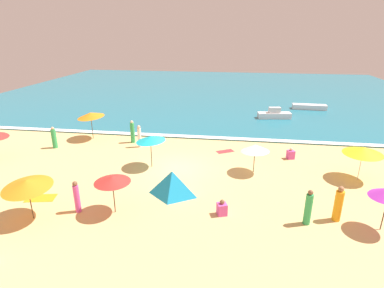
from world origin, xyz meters
name	(u,v)px	position (x,y,z in m)	size (l,w,h in m)	color
ground_plane	(177,168)	(0.00, 0.00, 0.00)	(60.00, 60.00, 0.00)	#D8B775
ocean_water	(213,91)	(0.00, 28.00, 0.05)	(60.00, 44.00, 0.10)	teal
wave_breaker_foam	(191,136)	(0.00, 6.30, 0.10)	(57.00, 0.70, 0.01)	white
beach_umbrella_0	(151,139)	(-1.70, 0.00, 1.97)	(2.37, 2.36, 2.21)	#4C3823
beach_umbrella_3	(255,148)	(5.01, 0.13, 1.67)	(2.49, 2.48, 1.94)	#4C3823
beach_umbrella_5	(27,184)	(-5.77, -6.76, 1.88)	(2.48, 2.50, 2.17)	#4C3823
beach_umbrella_6	(112,179)	(-2.05, -5.65, 1.82)	(2.47, 2.47, 1.99)	#4C3823
beach_umbrella_7	(91,115)	(-8.14, 4.84, 2.06)	(3.04, 3.03, 2.37)	#4C3823
beach_umbrella_8	(363,150)	(11.34, 0.09, 1.87)	(3.16, 3.17, 2.13)	silver
beach_tent	(172,183)	(0.47, -3.59, 0.74)	(2.09, 1.61, 1.48)	#1999D8
beachgoer_2	(54,138)	(-10.09, 2.35, 0.79)	(0.39, 0.39, 1.70)	green
beachgoer_3	(222,208)	(3.27, -5.08, 0.34)	(0.58, 0.58, 0.83)	#D84CA5
beachgoer_4	(338,205)	(8.74, -4.75, 0.85)	(0.51, 0.51, 1.81)	orange
beachgoer_6	(77,197)	(-3.89, -5.87, 0.82)	(0.37, 0.37, 1.69)	#D84CA5
beachgoer_7	(139,136)	(-3.63, 3.49, 0.86)	(0.30, 0.30, 1.76)	white
beachgoer_8	(308,208)	(7.27, -5.27, 0.84)	(0.35, 0.35, 1.78)	green
beachgoer_9	(133,132)	(-4.50, 4.42, 0.87)	(0.46, 0.46, 1.85)	green
beachgoer_11	(291,154)	(7.70, 2.78, 0.34)	(0.58, 0.58, 0.84)	#D84CA5
beach_towel_0	(41,198)	(-6.59, -4.95, 0.01)	(1.69, 1.15, 0.01)	orange
beach_towel_3	(225,151)	(3.04, 3.49, 0.01)	(1.44, 1.19, 0.01)	red
small_boat_0	(274,114)	(7.59, 13.37, 0.48)	(3.43, 1.43, 1.13)	white
small_boat_1	(309,107)	(11.96, 17.92, 0.37)	(3.77, 1.18, 0.54)	white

